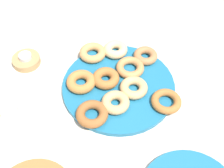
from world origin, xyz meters
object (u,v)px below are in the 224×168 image
at_px(donut_7, 115,50).
at_px(donut_8, 134,88).
at_px(donut_1, 166,101).
at_px(donut_9, 145,56).
at_px(donut_0, 116,102).
at_px(donut_6, 93,53).
at_px(donut_2, 130,68).
at_px(donut_plate, 119,86).
at_px(tealight, 25,57).
at_px(donut_3, 81,82).
at_px(donut_4, 92,114).
at_px(candle_holder, 26,61).
at_px(donut_5, 106,78).

height_order(donut_7, donut_8, donut_7).
height_order(donut_1, donut_9, donut_9).
xyz_separation_m(donut_0, donut_6, (0.20, -0.10, -0.00)).
height_order(donut_2, donut_9, same).
xyz_separation_m(donut_7, donut_8, (-0.16, 0.08, -0.00)).
relative_size(donut_plate, tealight, 8.45).
relative_size(donut_0, donut_1, 0.93).
relative_size(donut_plate, donut_1, 3.94).
distance_m(donut_0, donut_2, 0.15).
bearing_deg(donut_1, donut_3, 28.48).
xyz_separation_m(donut_4, donut_9, (0.04, -0.29, -0.00)).
xyz_separation_m(donut_plate, donut_4, (-0.03, 0.14, 0.02)).
bearing_deg(donut_3, donut_1, -151.52).
bearing_deg(donut_0, donut_1, -133.34).
height_order(donut_7, donut_9, donut_7).
height_order(donut_2, donut_4, donut_4).
distance_m(donut_plate, donut_1, 0.16).
bearing_deg(tealight, candle_holder, 0.00).
bearing_deg(tealight, donut_5, -154.90).
relative_size(donut_8, donut_9, 1.07).
bearing_deg(donut_0, donut_plate, -53.31).
bearing_deg(donut_7, tealight, 50.73).
bearing_deg(donut_3, donut_8, -143.81).
bearing_deg(donut_7, donut_9, -151.20).
bearing_deg(donut_6, donut_9, -140.01).
bearing_deg(donut_7, donut_3, 97.03).
bearing_deg(donut_5, donut_0, 151.91).
distance_m(donut_0, tealight, 0.36).
bearing_deg(donut_3, donut_9, -106.95).
bearing_deg(donut_3, donut_plate, -135.81).
bearing_deg(donut_1, tealight, 22.38).
bearing_deg(donut_9, donut_5, 81.52).
relative_size(donut_1, donut_8, 1.05).
relative_size(donut_3, donut_9, 1.14).
bearing_deg(donut_3, donut_5, -125.13).
relative_size(donut_7, candle_holder, 0.88).
bearing_deg(donut_1, donut_0, 46.66).
bearing_deg(donut_4, donut_9, -81.77).
bearing_deg(candle_holder, donut_4, 179.93).
relative_size(donut_3, donut_8, 1.06).
relative_size(donut_6, candle_holder, 0.96).
distance_m(donut_plate, donut_2, 0.08).
height_order(donut_4, donut_7, donut_7).
bearing_deg(donut_1, donut_2, -8.34).
bearing_deg(tealight, donut_7, -129.27).
relative_size(donut_5, donut_7, 1.05).
relative_size(donut_plate, donut_7, 4.34).
bearing_deg(donut_4, donut_7, -60.60).
height_order(donut_3, candle_holder, donut_3).
height_order(candle_holder, tealight, tealight).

